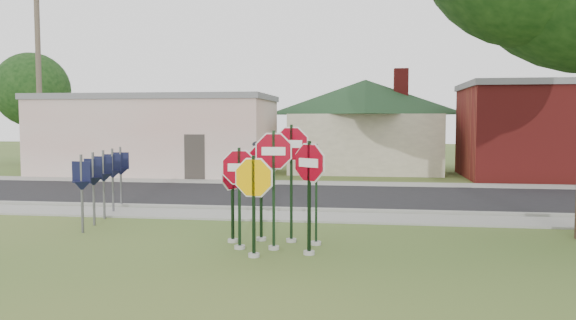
# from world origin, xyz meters

# --- Properties ---
(ground) EXTENTS (120.00, 120.00, 0.00)m
(ground) POSITION_xyz_m (0.00, 0.00, 0.00)
(ground) COLOR #365720
(ground) RESTS_ON ground
(sidewalk_near) EXTENTS (60.00, 1.60, 0.06)m
(sidewalk_near) POSITION_xyz_m (0.00, 5.50, 0.03)
(sidewalk_near) COLOR gray
(sidewalk_near) RESTS_ON ground
(road) EXTENTS (60.00, 7.00, 0.04)m
(road) POSITION_xyz_m (0.00, 10.00, 0.02)
(road) COLOR black
(road) RESTS_ON ground
(sidewalk_far) EXTENTS (60.00, 1.60, 0.06)m
(sidewalk_far) POSITION_xyz_m (0.00, 14.30, 0.03)
(sidewalk_far) COLOR gray
(sidewalk_far) RESTS_ON ground
(curb) EXTENTS (60.00, 0.20, 0.14)m
(curb) POSITION_xyz_m (0.00, 6.50, 0.07)
(curb) COLOR gray
(curb) RESTS_ON ground
(stop_sign_center) EXTENTS (1.13, 0.24, 2.75)m
(stop_sign_center) POSITION_xyz_m (0.12, 1.37, 1.74)
(stop_sign_center) COLOR #99978F
(stop_sign_center) RESTS_ON ground
(stop_sign_yellow) EXTENTS (1.14, 0.24, 2.25)m
(stop_sign_yellow) POSITION_xyz_m (-0.17, 0.63, 1.36)
(stop_sign_yellow) COLOR #99978F
(stop_sign_yellow) RESTS_ON ground
(stop_sign_left) EXTENTS (1.09, 0.24, 2.37)m
(stop_sign_left) POSITION_xyz_m (-0.64, 1.32, 1.45)
(stop_sign_left) COLOR #99978F
(stop_sign_left) RESTS_ON ground
(stop_sign_right) EXTENTS (0.95, 0.69, 2.55)m
(stop_sign_right) POSITION_xyz_m (0.95, 1.00, 1.59)
(stop_sign_right) COLOR #99978F
(stop_sign_right) RESTS_ON ground
(stop_sign_back_right) EXTENTS (1.12, 0.24, 2.87)m
(stop_sign_back_right) POSITION_xyz_m (0.41, 2.18, 1.83)
(stop_sign_back_right) COLOR #99978F
(stop_sign_back_right) RESTS_ON ground
(stop_sign_back_left) EXTENTS (0.99, 0.63, 2.43)m
(stop_sign_back_left) POSITION_xyz_m (-0.33, 2.24, 1.50)
(stop_sign_back_left) COLOR #99978F
(stop_sign_back_left) RESTS_ON ground
(stop_sign_far_right) EXTENTS (0.24, 1.04, 2.43)m
(stop_sign_far_right) POSITION_xyz_m (1.01, 1.96, 1.49)
(stop_sign_far_right) COLOR #99978F
(stop_sign_far_right) RESTS_ON ground
(stop_sign_far_left) EXTENTS (0.46, 0.97, 2.14)m
(stop_sign_far_left) POSITION_xyz_m (-0.95, 1.96, 1.28)
(stop_sign_far_left) COLOR #99978F
(stop_sign_far_left) RESTS_ON ground
(route_sign_row) EXTENTS (1.43, 4.63, 2.00)m
(route_sign_row) POSITION_xyz_m (-5.40, 4.50, 1.22)
(route_sign_row) COLOR #59595E
(route_sign_row) RESTS_ON ground
(building_stucco) EXTENTS (12.20, 6.20, 4.20)m
(building_stucco) POSITION_xyz_m (-9.00, 18.00, 2.15)
(building_stucco) COLOR beige
(building_stucco) RESTS_ON ground
(building_house) EXTENTS (11.60, 11.60, 6.20)m
(building_house) POSITION_xyz_m (2.00, 22.00, 3.65)
(building_house) COLOR beige
(building_house) RESTS_ON ground
(building_brick) EXTENTS (10.20, 6.20, 4.75)m
(building_brick) POSITION_xyz_m (12.00, 18.50, 2.40)
(building_brick) COLOR maroon
(building_brick) RESTS_ON ground
(utility_pole_near) EXTENTS (2.20, 0.26, 9.50)m
(utility_pole_near) POSITION_xyz_m (-14.00, 15.20, 4.97)
(utility_pole_near) COLOR #4D3F33
(utility_pole_near) RESTS_ON ground
(bg_tree_left) EXTENTS (4.90, 4.90, 7.35)m
(bg_tree_left) POSITION_xyz_m (-20.00, 24.00, 4.88)
(bg_tree_left) COLOR black
(bg_tree_left) RESTS_ON ground
(pedestrian) EXTENTS (0.76, 0.59, 1.85)m
(pedestrian) POSITION_xyz_m (-2.90, 14.25, 0.99)
(pedestrian) COLOR black
(pedestrian) RESTS_ON sidewalk_far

